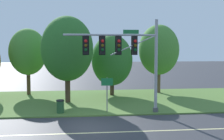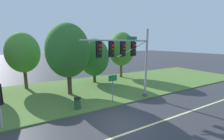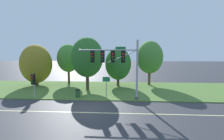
% 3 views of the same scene
% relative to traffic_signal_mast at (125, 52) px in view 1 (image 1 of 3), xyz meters
% --- Properties ---
extents(ground_plane, '(160.00, 160.00, 0.00)m').
position_rel_traffic_signal_mast_xyz_m(ground_plane, '(-2.73, -3.05, -4.38)').
color(ground_plane, '#333338').
extents(lane_stripe, '(36.00, 0.16, 0.01)m').
position_rel_traffic_signal_mast_xyz_m(lane_stripe, '(-2.73, -4.25, -4.38)').
color(lane_stripe, beige).
rests_on(lane_stripe, ground).
extents(grass_verge, '(48.00, 11.50, 0.10)m').
position_rel_traffic_signal_mast_xyz_m(grass_verge, '(-2.73, 5.20, -4.33)').
color(grass_verge, '#517533').
rests_on(grass_verge, ground).
extents(traffic_signal_mast, '(6.71, 0.49, 6.60)m').
position_rel_traffic_signal_mast_xyz_m(traffic_signal_mast, '(0.00, 0.00, 0.00)').
color(traffic_signal_mast, '#9EA0A5').
rests_on(traffic_signal_mast, grass_verge).
extents(route_sign_post, '(0.85, 0.08, 2.47)m').
position_rel_traffic_signal_mast_xyz_m(route_sign_post, '(-1.23, 0.50, -2.62)').
color(route_sign_post, slate).
rests_on(route_sign_post, grass_verge).
extents(tree_left_of_mast, '(3.65, 3.65, 6.50)m').
position_rel_traffic_signal_mast_xyz_m(tree_left_of_mast, '(-8.27, 8.84, -0.08)').
color(tree_left_of_mast, '#4C3823').
rests_on(tree_left_of_mast, grass_verge).
extents(tree_behind_signpost, '(4.36, 4.36, 7.27)m').
position_rel_traffic_signal_mast_xyz_m(tree_behind_signpost, '(-4.22, 4.36, 0.24)').
color(tree_behind_signpost, '#423021').
rests_on(tree_behind_signpost, grass_verge).
extents(tree_mid_verge, '(3.98, 3.98, 5.92)m').
position_rel_traffic_signal_mast_xyz_m(tree_mid_verge, '(-0.09, 7.62, -0.86)').
color(tree_mid_verge, '#423021').
rests_on(tree_mid_verge, grass_verge).
extents(tree_tall_centre, '(4.10, 4.10, 6.98)m').
position_rel_traffic_signal_mast_xyz_m(tree_tall_centre, '(4.85, 8.64, 0.11)').
color(tree_tall_centre, brown).
rests_on(tree_tall_centre, grass_verge).
extents(trash_bin, '(0.56, 0.56, 0.93)m').
position_rel_traffic_signal_mast_xyz_m(trash_bin, '(-4.56, 0.39, -3.81)').
color(trash_bin, '#234C28').
rests_on(trash_bin, grass_verge).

